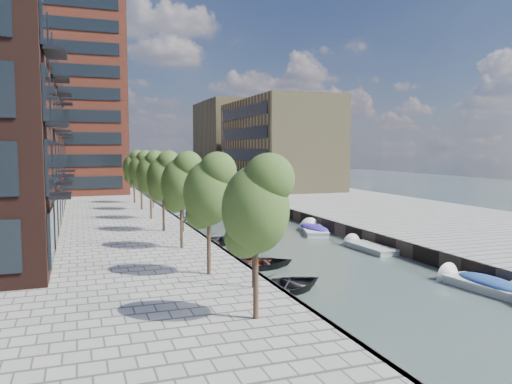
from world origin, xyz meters
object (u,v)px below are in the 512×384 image
sloop_4 (217,244)px  motorboat_2 (366,248)px  tree_1 (208,188)px  motorboat_3 (313,230)px  motorboat_4 (269,213)px  bridge (169,183)px  tree_6 (134,166)px  tree_2 (181,180)px  tree_3 (163,175)px  sloop_3 (182,220)px  tree_5 (141,168)px  sloop_1 (254,268)px  tree_0 (256,203)px  sloop_0 (281,292)px  sloop_2 (245,270)px  car (238,182)px  motorboat_0 (483,285)px  tree_4 (150,171)px

sloop_4 → motorboat_2: (9.73, -5.36, 0.09)m
tree_1 → motorboat_2: tree_1 is taller
motorboat_3 → motorboat_4: bearing=87.3°
bridge → tree_6: 27.63m
tree_2 → sloop_4: (3.74, 5.27, -5.31)m
sloop_4 → bridge: bearing=-13.6°
tree_3 → sloop_4: 6.72m
tree_6 → sloop_4: 23.64m
sloop_3 → sloop_4: size_ratio=0.90×
tree_6 → motorboat_4: size_ratio=1.11×
bridge → tree_5: tree_5 is taller
tree_6 → sloop_1: bearing=-82.8°
tree_0 → tree_5: same height
tree_3 → motorboat_2: 16.09m
tree_0 → sloop_0: 8.74m
bridge → tree_1: size_ratio=2.18×
sloop_2 → motorboat_2: (10.25, 2.89, 0.09)m
sloop_1 → motorboat_2: bearing=-69.5°
bridge → tree_1: (-8.50, -61.00, 3.92)m
tree_2 → motorboat_3: 16.06m
tree_3 → car: (18.78, 40.39, -3.62)m
tree_6 → sloop_0: bearing=-84.4°
tree_0 → tree_1: (0.00, 7.00, 0.00)m
sloop_2 → car: size_ratio=1.09×
tree_2 → motorboat_0: 18.22m
tree_3 → sloop_3: size_ratio=1.32×
tree_3 → sloop_4: size_ratio=1.18×
tree_1 → tree_5: size_ratio=1.00×
tree_3 → tree_5: same height
motorboat_3 → tree_6: bearing=122.9°
tree_2 → tree_0: bearing=-90.0°
bridge → tree_2: size_ratio=2.18×
tree_6 → car: tree_6 is taller
sloop_2 → motorboat_2: bearing=-93.3°
tree_3 → motorboat_4: size_ratio=1.11×
sloop_4 → tree_5: bearing=5.3°
sloop_4 → motorboat_0: (9.83, -16.31, 0.21)m
bridge → tree_0: bearing=-97.1°
tree_1 → tree_4: same height
tree_3 → sloop_0: tree_3 is taller
motorboat_2 → motorboat_3: size_ratio=0.86×
tree_1 → tree_2: same height
motorboat_2 → motorboat_4: 19.94m
tree_0 → tree_3: bearing=90.0°
motorboat_2 → motorboat_3: bearing=92.8°
car → sloop_2: bearing=-109.3°
tree_2 → motorboat_4: (13.66, 19.85, -5.09)m
motorboat_4 → tree_2: bearing=-124.5°
tree_4 → tree_6: 14.00m
tree_4 → sloop_1: 17.99m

